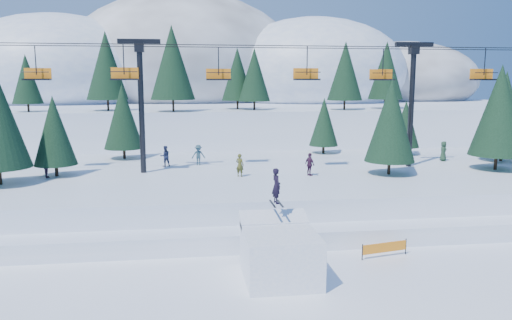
{
  "coord_description": "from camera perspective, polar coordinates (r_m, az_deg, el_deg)",
  "views": [
    {
      "loc": [
        -5.51,
        -21.5,
        9.54
      ],
      "look_at": [
        -1.71,
        6.0,
        5.2
      ],
      "focal_mm": 35.0,
      "sensor_mm": 36.0,
      "label": 1
    }
  ],
  "objects": [
    {
      "name": "conifer_stand",
      "position": [
        41.29,
        5.15,
        5.35
      ],
      "size": [
        63.11,
        15.62,
        9.87
      ],
      "color": "black",
      "rests_on": "mid_shelf"
    },
    {
      "name": "distant_skiers",
      "position": [
        40.98,
        -3.01,
        0.22
      ],
      "size": [
        34.05,
        6.99,
        1.79
      ],
      "color": "#2E4C56",
      "rests_on": "mid_shelf"
    },
    {
      "name": "chairlift",
      "position": [
        40.18,
        2.34,
        8.57
      ],
      "size": [
        46.0,
        3.21,
        10.28
      ],
      "color": "black",
      "rests_on": "mid_shelf"
    },
    {
      "name": "mountain_ridge",
      "position": [
        94.83,
        -7.7,
        8.87
      ],
      "size": [
        119.0,
        60.15,
        26.46
      ],
      "color": "white",
      "rests_on": "ground"
    },
    {
      "name": "berm",
      "position": [
        31.32,
        2.63,
        -7.8
      ],
      "size": [
        70.0,
        6.0,
        1.1
      ],
      "primitive_type": "cube",
      "color": "white",
      "rests_on": "ground"
    },
    {
      "name": "banner_far",
      "position": [
        32.37,
        20.46,
        -7.83
      ],
      "size": [
        2.85,
        0.31,
        0.9
      ],
      "color": "black",
      "rests_on": "ground"
    },
    {
      "name": "ground",
      "position": [
        24.15,
        6.18,
        -14.43
      ],
      "size": [
        160.0,
        160.0,
        0.0
      ],
      "primitive_type": "plane",
      "color": "white",
      "rests_on": "ground"
    },
    {
      "name": "mid_shelf",
      "position": [
        40.73,
        0.07,
        -2.86
      ],
      "size": [
        70.0,
        22.0,
        2.5
      ],
      "primitive_type": "cube",
      "color": "white",
      "rests_on": "ground"
    },
    {
      "name": "banner_near",
      "position": [
        28.71,
        14.48,
        -9.67
      ],
      "size": [
        2.8,
        0.64,
        0.9
      ],
      "color": "black",
      "rests_on": "ground"
    },
    {
      "name": "jump_kicker",
      "position": [
        24.96,
        2.68,
        -10.4
      ],
      "size": [
        3.5,
        4.77,
        5.21
      ],
      "color": "white",
      "rests_on": "ground"
    }
  ]
}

